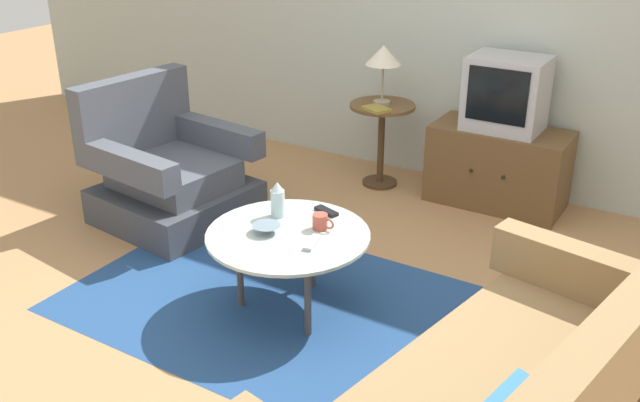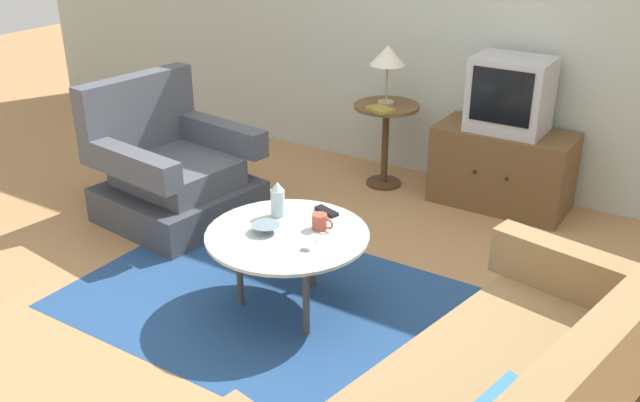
{
  "view_description": "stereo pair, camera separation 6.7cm",
  "coord_description": "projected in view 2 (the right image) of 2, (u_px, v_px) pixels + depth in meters",
  "views": [
    {
      "loc": [
        1.76,
        -2.66,
        2.11
      ],
      "look_at": [
        -0.04,
        0.28,
        0.55
      ],
      "focal_mm": 39.73,
      "sensor_mm": 36.0,
      "label": 1
    },
    {
      "loc": [
        1.81,
        -2.62,
        2.11
      ],
      "look_at": [
        -0.04,
        0.28,
        0.55
      ],
      "focal_mm": 39.73,
      "sensor_mm": 36.0,
      "label": 2
    }
  ],
  "objects": [
    {
      "name": "vase",
      "position": [
        278.0,
        199.0,
        3.8
      ],
      "size": [
        0.08,
        0.08,
        0.2
      ],
      "color": "silver",
      "rests_on": "coffee_table"
    },
    {
      "name": "book",
      "position": [
        381.0,
        109.0,
        5.0
      ],
      "size": [
        0.23,
        0.2,
        0.02
      ],
      "rotation": [
        0.0,
        0.0,
        -0.45
      ],
      "color": "olive",
      "rests_on": "side_table"
    },
    {
      "name": "mug",
      "position": [
        320.0,
        222.0,
        3.68
      ],
      "size": [
        0.12,
        0.08,
        0.08
      ],
      "color": "#B74C3D",
      "rests_on": "coffee_table"
    },
    {
      "name": "tv_stand",
      "position": [
        502.0,
        168.0,
        4.95
      ],
      "size": [
        0.93,
        0.48,
        0.56
      ],
      "color": "brown",
      "rests_on": "ground"
    },
    {
      "name": "ground_plane",
      "position": [
        299.0,
        315.0,
        3.78
      ],
      "size": [
        16.0,
        16.0,
        0.0
      ],
      "primitive_type": "plane",
      "color": "#AD7F51"
    },
    {
      "name": "coffee_table",
      "position": [
        287.0,
        239.0,
        3.67
      ],
      "size": [
        0.85,
        0.85,
        0.45
      ],
      "color": "#B2C6C1",
      "rests_on": "ground"
    },
    {
      "name": "tv_remote_silver",
      "position": [
        311.0,
        243.0,
        3.53
      ],
      "size": [
        0.08,
        0.17,
        0.02
      ],
      "rotation": [
        0.0,
        0.0,
        4.94
      ],
      "color": "#B2B2B7",
      "rests_on": "coffee_table"
    },
    {
      "name": "side_table",
      "position": [
        386.0,
        128.0,
        5.21
      ],
      "size": [
        0.48,
        0.48,
        0.63
      ],
      "color": "brown",
      "rests_on": "ground"
    },
    {
      "name": "table_lamp",
      "position": [
        388.0,
        57.0,
        5.01
      ],
      "size": [
        0.26,
        0.26,
        0.43
      ],
      "color": "#9E937A",
      "rests_on": "side_table"
    },
    {
      "name": "television",
      "position": [
        511.0,
        94.0,
        4.74
      ],
      "size": [
        0.51,
        0.4,
        0.5
      ],
      "color": "#B7B7BC",
      "rests_on": "tv_stand"
    },
    {
      "name": "back_wall",
      "position": [
        478.0,
        0.0,
        4.96
      ],
      "size": [
        9.0,
        0.12,
        2.7
      ],
      "primitive_type": "cube",
      "color": "#B2BCB2",
      "rests_on": "ground"
    },
    {
      "name": "area_rug",
      "position": [
        289.0,
        307.0,
        3.84
      ],
      "size": [
        2.4,
        1.52,
        0.0
      ],
      "primitive_type": "cube",
      "color": "navy",
      "rests_on": "ground"
    },
    {
      "name": "armchair",
      "position": [
        171.0,
        174.0,
        4.78
      ],
      "size": [
        0.97,
        0.98,
        0.93
      ],
      "rotation": [
        0.0,
        0.0,
        -1.69
      ],
      "color": "#3E424B",
      "rests_on": "ground"
    },
    {
      "name": "bowl",
      "position": [
        266.0,
        228.0,
        3.65
      ],
      "size": [
        0.15,
        0.15,
        0.04
      ],
      "color": "slate",
      "rests_on": "coffee_table"
    },
    {
      "name": "tv_remote_dark",
      "position": [
        327.0,
        211.0,
        3.87
      ],
      "size": [
        0.16,
        0.09,
        0.02
      ],
      "rotation": [
        0.0,
        0.0,
        2.84
      ],
      "color": "black",
      "rests_on": "coffee_table"
    }
  ]
}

